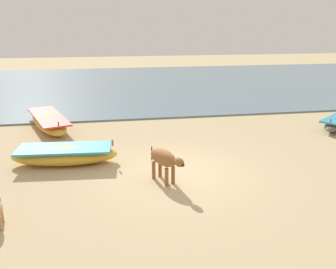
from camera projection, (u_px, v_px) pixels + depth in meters
name	position (u px, v px, depth m)	size (l,w,h in m)	color
ground	(176.00, 173.00, 11.09)	(80.00, 80.00, 0.00)	tan
sea_water	(134.00, 85.00, 26.56)	(60.00, 20.00, 0.08)	slate
fishing_boat_1	(49.00, 121.00, 15.73)	(2.54, 4.50, 0.76)	gold
fishing_boat_2	(65.00, 155.00, 11.73)	(3.50, 1.44, 0.78)	gold
cow_adult_brown	(164.00, 159.00, 10.29)	(0.97, 1.43, 0.98)	brown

